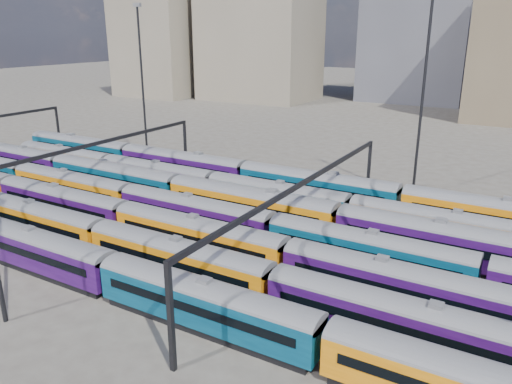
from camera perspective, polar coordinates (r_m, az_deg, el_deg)
The scene contains 12 objects.
ground at distance 54.74m, azimuth -4.26°, elevation -5.16°, with size 500.00×500.00×0.00m, color #443F39.
rake_0 at distance 38.03m, azimuth -5.93°, elevation -12.13°, with size 134.02×2.80×4.70m.
rake_1 at distance 45.11m, azimuth -8.94°, elevation -7.18°, with size 95.39×2.80×4.70m.
rake_2 at distance 55.62m, azimuth -14.82°, elevation -2.55°, with size 117.44×2.87×4.82m.
rake_3 at distance 55.56m, azimuth -7.03°, elevation -2.08°, with size 137.40×2.87×4.83m.
rake_4 at distance 52.79m, azimuth 9.40°, elevation -3.03°, with size 128.08×3.12×5.26m.
rake_5 at distance 61.04m, azimuth 2.35°, elevation -0.19°, with size 94.23×2.76×4.64m.
rake_6 at distance 63.97m, azimuth 6.94°, elevation 0.88°, with size 107.44×3.15×5.30m.
gantry_1 at distance 65.58m, azimuth -19.03°, elevation 4.07°, with size 0.35×40.35×8.03m.
gantry_2 at distance 47.70m, azimuth 5.52°, elevation -0.04°, with size 0.35×40.35×8.03m.
mast_1 at distance 86.70m, azimuth -12.90°, elevation 12.61°, with size 1.40×0.50×25.60m.
mast_3 at distance 67.17m, azimuth 18.55°, elevation 10.67°, with size 1.40×0.50×25.60m.
Camera 1 is at (28.76, -41.31, 21.53)m, focal length 35.00 mm.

